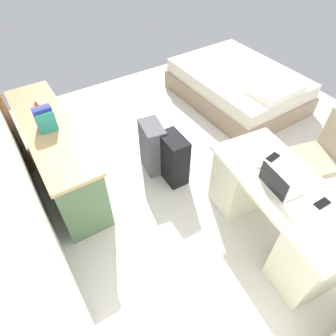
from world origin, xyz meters
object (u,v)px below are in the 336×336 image
bed (238,86)px  figurine_small (36,105)px  office_chair (318,162)px  suitcase_black (173,159)px  computer_mouse (261,165)px  cell_phone_by_mouse (273,157)px  credenza (58,155)px  suitcase_spare_grey (153,147)px  cell_phone_near_laptop (322,203)px  desk (277,211)px  laptop (277,184)px

bed → figurine_small: (0.11, 2.81, 0.60)m
office_chair → suitcase_black: size_ratio=1.56×
suitcase_black → computer_mouse: computer_mouse is taller
cell_phone_by_mouse → figurine_small: (1.82, 1.63, 0.11)m
credenza → suitcase_black: size_ratio=2.99×
suitcase_spare_grey → figurine_small: figurine_small is taller
suitcase_spare_grey → cell_phone_near_laptop: 1.85m
bed → suitcase_black: size_ratio=3.21×
desk → suitcase_black: bearing=18.6°
credenza → cell_phone_near_laptop: credenza is taller
credenza → cell_phone_near_laptop: size_ratio=13.24×
cell_phone_near_laptop → cell_phone_by_mouse: 0.59m
desk → figurine_small: size_ratio=13.72×
credenza → figurine_small: (0.34, 0.00, 0.45)m
bed → cell_phone_near_laptop: size_ratio=14.24×
laptop → cell_phone_by_mouse: 0.37m
laptop → computer_mouse: 0.27m
desk → cell_phone_near_laptop: cell_phone_near_laptop is taller
figurine_small → cell_phone_by_mouse: bearing=-138.2°
office_chair → computer_mouse: size_ratio=9.40×
laptop → suitcase_spare_grey: bearing=15.8°
cell_phone_near_laptop → figurine_small: (2.40, 1.57, 0.11)m
suitcase_black → figurine_small: figurine_small is taller
cell_phone_near_laptop → cell_phone_by_mouse: bearing=-4.5°
credenza → suitcase_spare_grey: (-0.36, -0.98, -0.08)m
desk → suitcase_spare_grey: bearing=18.9°
bed → suitcase_black: bearing=116.7°
desk → suitcase_black: 1.23m
cell_phone_near_laptop → desk: bearing=19.7°
cell_phone_near_laptop → laptop: bearing=32.2°
laptop → cell_phone_near_laptop: size_ratio=2.46×
office_chair → suitcase_spare_grey: (1.23, 1.31, -0.11)m
office_chair → computer_mouse: office_chair is taller
office_chair → figurine_small: 3.03m
office_chair → suitcase_black: 1.54m
office_chair → figurine_small: size_ratio=8.55×
office_chair → credenza: bearing=55.3°
credenza → cell_phone_by_mouse: 2.22m
bed → figurine_small: 2.88m
credenza → computer_mouse: (-1.50, -1.45, 0.35)m
office_chair → laptop: same height
office_chair → cell_phone_near_laptop: office_chair is taller
suitcase_spare_grey → laptop: bearing=-154.7°
laptop → bed: bearing=-35.8°
credenza → computer_mouse: bearing=-135.9°
computer_mouse → cell_phone_by_mouse: bearing=-76.0°
suitcase_spare_grey → cell_phone_by_mouse: cell_phone_by_mouse is taller
suitcase_black → cell_phone_by_mouse: size_ratio=4.43×
desk → bed: bearing=-33.3°
bed → cell_phone_near_laptop: bearing=151.5°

